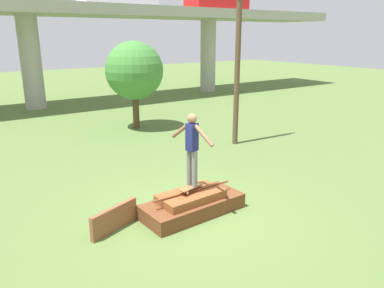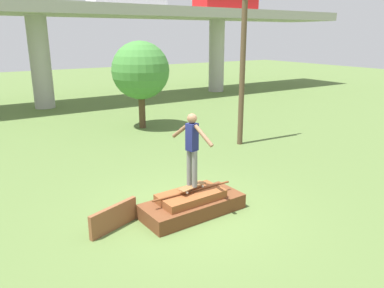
% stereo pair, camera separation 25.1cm
% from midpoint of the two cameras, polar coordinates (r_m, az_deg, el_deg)
% --- Properties ---
extents(ground_plane, '(80.00, 80.00, 0.00)m').
position_cam_midpoint_polar(ground_plane, '(8.96, 0.92, -10.48)').
color(ground_plane, '#567038').
extents(scrap_pile, '(2.47, 1.15, 0.59)m').
position_cam_midpoint_polar(scrap_pile, '(8.85, 0.87, -9.15)').
color(scrap_pile, brown).
rests_on(scrap_pile, ground_plane).
extents(scrap_plank_loose, '(1.21, 0.53, 0.54)m').
position_cam_midpoint_polar(scrap_plank_loose, '(8.32, -10.98, -10.95)').
color(scrap_plank_loose, brown).
rests_on(scrap_plank_loose, ground_plane).
extents(skateboard, '(0.79, 0.40, 0.09)m').
position_cam_midpoint_polar(skateboard, '(8.71, 0.83, -6.46)').
color(skateboard, brown).
rests_on(skateboard, scrap_pile).
extents(skater, '(0.38, 1.22, 1.70)m').
position_cam_midpoint_polar(skater, '(8.37, 0.86, -0.09)').
color(skater, slate).
rests_on(skater, skateboard).
extents(highway_overpass, '(44.00, 4.74, 5.66)m').
position_cam_midpoint_polar(highway_overpass, '(22.76, -22.48, 17.61)').
color(highway_overpass, '#A8A59E').
rests_on(highway_overpass, ground_plane).
extents(car_on_overpass_far_right, '(4.35, 1.78, 1.37)m').
position_cam_midpoint_polar(car_on_overpass_far_right, '(27.38, 5.37, 20.86)').
color(car_on_overpass_far_right, red).
rests_on(car_on_overpass_far_right, highway_overpass).
extents(utility_pole, '(1.30, 0.20, 7.43)m').
position_cam_midpoint_polar(utility_pole, '(13.93, 8.39, 15.36)').
color(utility_pole, brown).
rests_on(utility_pole, ground_plane).
extents(tree_behind_left, '(2.50, 2.50, 3.80)m').
position_cam_midpoint_polar(tree_behind_left, '(16.61, -7.41, 11.01)').
color(tree_behind_left, '#4C3823').
rests_on(tree_behind_left, ground_plane).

